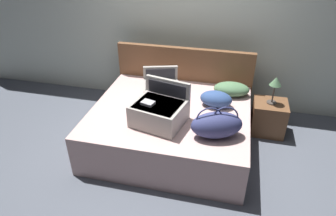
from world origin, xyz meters
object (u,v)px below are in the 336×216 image
at_px(nightstand, 268,117).
at_px(table_lamp, 275,84).
at_px(duffel_bag, 217,125).
at_px(bed, 170,127).
at_px(hard_case_large, 159,111).
at_px(hard_case_medium, 161,88).
at_px(pillow_near_headboard, 231,89).
at_px(pillow_center_head, 216,99).

distance_m(nightstand, table_lamp, 0.51).
height_order(duffel_bag, table_lamp, duffel_bag).
distance_m(bed, duffel_bag, 0.83).
bearing_deg(hard_case_large, hard_case_medium, 115.41).
bearing_deg(pillow_near_headboard, hard_case_large, -132.05).
distance_m(hard_case_large, hard_case_medium, 0.62).
xyz_separation_m(hard_case_medium, pillow_near_headboard, (0.90, 0.24, -0.03)).
distance_m(pillow_near_headboard, table_lamp, 0.55).
bearing_deg(duffel_bag, pillow_near_headboard, 83.60).
xyz_separation_m(hard_case_large, pillow_near_headboard, (0.76, 0.85, -0.06)).
bearing_deg(pillow_center_head, pillow_near_headboard, 62.27).
xyz_separation_m(duffel_bag, table_lamp, (0.65, 1.00, 0.07)).
distance_m(bed, hard_case_medium, 0.53).
distance_m(duffel_bag, pillow_center_head, 0.64).
distance_m(pillow_center_head, table_lamp, 0.81).
xyz_separation_m(bed, pillow_center_head, (0.53, 0.23, 0.36)).
height_order(duffel_bag, pillow_near_headboard, duffel_bag).
height_order(hard_case_medium, pillow_near_headboard, hard_case_medium).
height_order(nightstand, table_lamp, table_lamp).
bearing_deg(pillow_center_head, bed, -157.00).
bearing_deg(bed, table_lamp, 25.22).
relative_size(duffel_bag, table_lamp, 1.64).
relative_size(nightstand, table_lamp, 1.22).
distance_m(hard_case_medium, pillow_center_head, 0.73).
height_order(pillow_near_headboard, table_lamp, table_lamp).
bearing_deg(bed, hard_case_large, -101.77).
relative_size(pillow_near_headboard, nightstand, 1.02).
xyz_separation_m(hard_case_medium, pillow_center_head, (0.73, -0.08, -0.02)).
relative_size(pillow_near_headboard, pillow_center_head, 1.17).
distance_m(bed, nightstand, 1.37).
height_order(hard_case_medium, pillow_center_head, hard_case_medium).
relative_size(duffel_bag, nightstand, 1.34).
xyz_separation_m(bed, hard_case_large, (-0.06, -0.29, 0.42)).
height_order(hard_case_large, table_lamp, hard_case_large).
bearing_deg(hard_case_large, pillow_near_headboard, 60.69).
height_order(pillow_near_headboard, pillow_center_head, pillow_center_head).
bearing_deg(hard_case_medium, duffel_bag, -59.08).
distance_m(hard_case_large, duffel_bag, 0.67).
distance_m(hard_case_medium, pillow_near_headboard, 0.93).
relative_size(bed, pillow_near_headboard, 4.13).
distance_m(pillow_near_headboard, nightstand, 0.66).
bearing_deg(nightstand, hard_case_large, -146.01).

